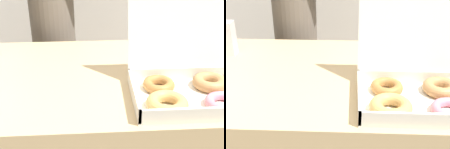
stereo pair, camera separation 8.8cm
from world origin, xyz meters
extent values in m
cube|color=white|center=(0.29, -0.18, 0.74)|extent=(0.33, 0.24, 0.01)
cube|color=white|center=(0.13, -0.18, 0.76)|extent=(0.01, 0.24, 0.04)
cube|color=white|center=(0.29, -0.30, 0.76)|extent=(0.33, 0.01, 0.04)
cube|color=white|center=(0.29, -0.06, 0.76)|extent=(0.33, 0.01, 0.04)
cube|color=white|center=(0.29, -0.03, 0.90)|extent=(0.33, 0.06, 0.24)
torus|color=tan|center=(0.22, -0.24, 0.76)|extent=(0.12, 0.12, 0.04)
torus|color=#A87038|center=(0.22, -0.12, 0.76)|extent=(0.11, 0.11, 0.03)
torus|color=#B27F4C|center=(0.37, -0.12, 0.76)|extent=(0.15, 0.15, 0.03)
cylinder|color=#665B51|center=(-0.17, 0.51, 0.46)|extent=(0.21, 0.21, 0.92)
camera|label=1|loc=(0.02, -0.94, 1.21)|focal=50.00mm
camera|label=2|loc=(0.11, -0.94, 1.21)|focal=50.00mm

